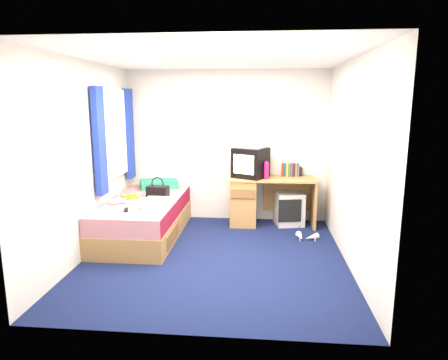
# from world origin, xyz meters

# --- Properties ---
(ground) EXTENTS (3.40, 3.40, 0.00)m
(ground) POSITION_xyz_m (0.00, 0.00, 0.00)
(ground) COLOR #0C1438
(ground) RESTS_ON ground
(room_shell) EXTENTS (3.40, 3.40, 3.40)m
(room_shell) POSITION_xyz_m (0.00, 0.00, 1.45)
(room_shell) COLOR white
(room_shell) RESTS_ON ground
(bed) EXTENTS (1.01, 2.00, 0.54)m
(bed) POSITION_xyz_m (-1.10, 0.70, 0.27)
(bed) COLOR #B4844B
(bed) RESTS_ON ground
(pillow) EXTENTS (0.67, 0.56, 0.13)m
(pillow) POSITION_xyz_m (-1.08, 1.49, 0.60)
(pillow) COLOR #176E9A
(pillow) RESTS_ON bed
(desk) EXTENTS (1.30, 0.55, 0.75)m
(desk) POSITION_xyz_m (0.47, 1.44, 0.41)
(desk) COLOR #B4844B
(desk) RESTS_ON ground
(storage_cube) EXTENTS (0.48, 0.48, 0.51)m
(storage_cube) POSITION_xyz_m (1.00, 1.46, 0.26)
(storage_cube) COLOR silver
(storage_cube) RESTS_ON ground
(crt_tv) EXTENTS (0.61, 0.59, 0.46)m
(crt_tv) POSITION_xyz_m (0.39, 1.44, 0.98)
(crt_tv) COLOR black
(crt_tv) RESTS_ON desk
(vcr) EXTENTS (0.47, 0.41, 0.07)m
(vcr) POSITION_xyz_m (0.39, 1.44, 1.25)
(vcr) COLOR silver
(vcr) RESTS_ON crt_tv
(book_row) EXTENTS (0.27, 0.13, 0.20)m
(book_row) POSITION_xyz_m (1.02, 1.60, 0.85)
(book_row) COLOR maroon
(book_row) RESTS_ON desk
(picture_frame) EXTENTS (0.06, 0.12, 0.14)m
(picture_frame) POSITION_xyz_m (1.18, 1.62, 0.82)
(picture_frame) COLOR black
(picture_frame) RESTS_ON desk
(pink_water_bottle) EXTENTS (0.10, 0.10, 0.24)m
(pink_water_bottle) POSITION_xyz_m (0.64, 1.33, 0.87)
(pink_water_bottle) COLOR #C61C70
(pink_water_bottle) RESTS_ON desk
(aerosol_can) EXTENTS (0.07, 0.07, 0.20)m
(aerosol_can) POSITION_xyz_m (0.59, 1.43, 0.85)
(aerosol_can) COLOR silver
(aerosol_can) RESTS_ON desk
(handbag) EXTENTS (0.32, 0.21, 0.29)m
(handbag) POSITION_xyz_m (-0.95, 0.92, 0.62)
(handbag) COLOR black
(handbag) RESTS_ON bed
(towel) EXTENTS (0.29, 0.25, 0.10)m
(towel) POSITION_xyz_m (-0.84, 0.42, 0.59)
(towel) COLOR white
(towel) RESTS_ON bed
(magazine) EXTENTS (0.33, 0.35, 0.01)m
(magazine) POSITION_xyz_m (-1.33, 0.82, 0.55)
(magazine) COLOR #BFD717
(magazine) RESTS_ON bed
(water_bottle) EXTENTS (0.21, 0.17, 0.07)m
(water_bottle) POSITION_xyz_m (-1.38, 0.43, 0.58)
(water_bottle) COLOR silver
(water_bottle) RESTS_ON bed
(colour_swatch_fan) EXTENTS (0.20, 0.20, 0.01)m
(colour_swatch_fan) POSITION_xyz_m (-0.99, 0.24, 0.55)
(colour_swatch_fan) COLOR gold
(colour_swatch_fan) RESTS_ON bed
(remote_control) EXTENTS (0.09, 0.17, 0.02)m
(remote_control) POSITION_xyz_m (-1.15, 0.12, 0.55)
(remote_control) COLOR black
(remote_control) RESTS_ON bed
(window_assembly) EXTENTS (0.11, 1.42, 1.40)m
(window_assembly) POSITION_xyz_m (-1.55, 0.90, 1.42)
(window_assembly) COLOR silver
(window_assembly) RESTS_ON room_shell
(white_heels) EXTENTS (0.33, 0.23, 0.09)m
(white_heels) POSITION_xyz_m (1.20, 0.76, 0.04)
(white_heels) COLOR white
(white_heels) RESTS_ON ground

